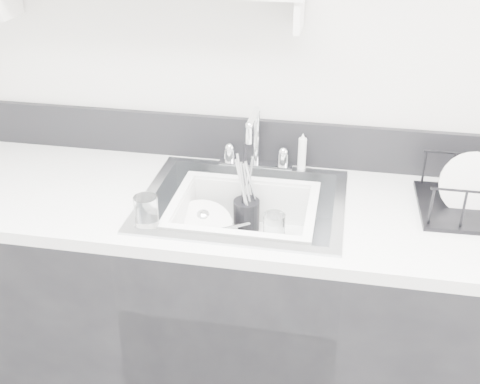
# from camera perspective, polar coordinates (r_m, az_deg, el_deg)

# --- Properties ---
(room_shell) EXTENTS (3.50, 3.00, 2.60)m
(room_shell) POSITION_cam_1_polar(r_m,az_deg,el_deg) (0.90, -9.41, 17.10)
(room_shell) COLOR silver
(room_shell) RESTS_ON ground
(counter_run) EXTENTS (3.20, 0.62, 0.92)m
(counter_run) POSITION_cam_1_polar(r_m,az_deg,el_deg) (2.17, 0.25, -11.51)
(counter_run) COLOR black
(counter_run) RESTS_ON ground
(backsplash) EXTENTS (3.20, 0.02, 0.16)m
(backsplash) POSITION_cam_1_polar(r_m,az_deg,el_deg) (2.13, 1.74, 4.88)
(backsplash) COLOR black
(backsplash) RESTS_ON counter_run
(sink) EXTENTS (0.64, 0.52, 0.20)m
(sink) POSITION_cam_1_polar(r_m,az_deg,el_deg) (1.95, 0.27, -3.18)
(sink) COLOR silver
(sink) RESTS_ON counter_run
(faucet) EXTENTS (0.26, 0.18, 0.23)m
(faucet) POSITION_cam_1_polar(r_m,az_deg,el_deg) (2.09, 1.50, 3.81)
(faucet) COLOR silver
(faucet) RESTS_ON counter_run
(side_sprayer) EXTENTS (0.03, 0.03, 0.14)m
(side_sprayer) POSITION_cam_1_polar(r_m,az_deg,el_deg) (2.08, 5.91, 3.80)
(side_sprayer) COLOR white
(side_sprayer) RESTS_ON counter_run
(wash_tub) EXTENTS (0.53, 0.46, 0.18)m
(wash_tub) POSITION_cam_1_polar(r_m,az_deg,el_deg) (1.93, 0.34, -3.27)
(wash_tub) COLOR white
(wash_tub) RESTS_ON sink
(plate_stack) EXTENTS (0.26, 0.25, 0.10)m
(plate_stack) POSITION_cam_1_polar(r_m,az_deg,el_deg) (1.98, -3.57, -4.01)
(plate_stack) COLOR white
(plate_stack) RESTS_ON wash_tub
(utensil_cup) EXTENTS (0.09, 0.09, 0.30)m
(utensil_cup) POSITION_cam_1_polar(r_m,az_deg,el_deg) (2.02, 0.61, -2.02)
(utensil_cup) COLOR black
(utensil_cup) RESTS_ON wash_tub
(ladle) EXTENTS (0.27, 0.23, 0.07)m
(ladle) POSITION_cam_1_polar(r_m,az_deg,el_deg) (1.97, -2.25, -3.76)
(ladle) COLOR silver
(ladle) RESTS_ON wash_tub
(tumbler_in_tub) EXTENTS (0.09, 0.09, 0.10)m
(tumbler_in_tub) POSITION_cam_1_polar(r_m,az_deg,el_deg) (1.96, 3.25, -3.45)
(tumbler_in_tub) COLOR white
(tumbler_in_tub) RESTS_ON wash_tub
(tumbler_counter) EXTENTS (0.07, 0.07, 0.10)m
(tumbler_counter) POSITION_cam_1_polar(r_m,az_deg,el_deg) (1.77, -8.88, -1.86)
(tumbler_counter) COLOR white
(tumbler_counter) RESTS_ON counter_run
(bowl_small) EXTENTS (0.13, 0.13, 0.04)m
(bowl_small) POSITION_cam_1_polar(r_m,az_deg,el_deg) (1.89, 1.54, -5.96)
(bowl_small) COLOR white
(bowl_small) RESTS_ON wash_tub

